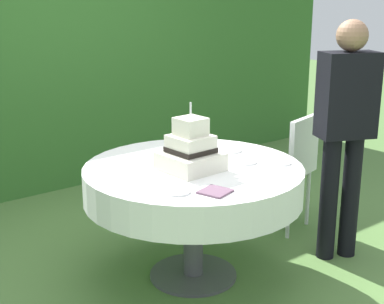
{
  "coord_description": "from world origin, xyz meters",
  "views": [
    {
      "loc": [
        -2.01,
        -2.54,
        1.76
      ],
      "look_at": [
        -0.03,
        -0.02,
        0.84
      ],
      "focal_mm": 52.17,
      "sensor_mm": 36.0,
      "label": 1
    }
  ],
  "objects_px": {
    "serving_plate_left": "(282,163)",
    "napkin_stack": "(215,192)",
    "garden_chair": "(291,161)",
    "wedding_cake": "(191,151)",
    "cake_table": "(193,183)",
    "serving_plate_near": "(246,162)",
    "serving_plate_right": "(232,151)",
    "serving_plate_far": "(177,191)",
    "standing_person": "(345,125)"
  },
  "relations": [
    {
      "from": "serving_plate_left",
      "to": "cake_table",
      "type": "bearing_deg",
      "value": 146.8
    },
    {
      "from": "serving_plate_right",
      "to": "napkin_stack",
      "type": "distance_m",
      "value": 0.81
    },
    {
      "from": "garden_chair",
      "to": "wedding_cake",
      "type": "bearing_deg",
      "value": -170.49
    },
    {
      "from": "cake_table",
      "to": "serving_plate_right",
      "type": "bearing_deg",
      "value": 13.52
    },
    {
      "from": "serving_plate_left",
      "to": "serving_plate_right",
      "type": "height_order",
      "value": "same"
    },
    {
      "from": "wedding_cake",
      "to": "standing_person",
      "type": "bearing_deg",
      "value": -18.55
    },
    {
      "from": "serving_plate_right",
      "to": "napkin_stack",
      "type": "relative_size",
      "value": 0.85
    },
    {
      "from": "napkin_stack",
      "to": "serving_plate_far",
      "type": "bearing_deg",
      "value": 141.88
    },
    {
      "from": "wedding_cake",
      "to": "serving_plate_right",
      "type": "height_order",
      "value": "wedding_cake"
    },
    {
      "from": "cake_table",
      "to": "serving_plate_far",
      "type": "distance_m",
      "value": 0.49
    },
    {
      "from": "napkin_stack",
      "to": "serving_plate_left",
      "type": "bearing_deg",
      "value": 11.74
    },
    {
      "from": "napkin_stack",
      "to": "serving_plate_near",
      "type": "bearing_deg",
      "value": 30.0
    },
    {
      "from": "napkin_stack",
      "to": "garden_chair",
      "type": "distance_m",
      "value": 1.38
    },
    {
      "from": "wedding_cake",
      "to": "serving_plate_near",
      "type": "height_order",
      "value": "wedding_cake"
    },
    {
      "from": "wedding_cake",
      "to": "cake_table",
      "type": "bearing_deg",
      "value": 38.98
    },
    {
      "from": "serving_plate_near",
      "to": "standing_person",
      "type": "relative_size",
      "value": 0.08
    },
    {
      "from": "cake_table",
      "to": "standing_person",
      "type": "distance_m",
      "value": 1.07
    },
    {
      "from": "serving_plate_near",
      "to": "serving_plate_right",
      "type": "distance_m",
      "value": 0.27
    },
    {
      "from": "serving_plate_near",
      "to": "serving_plate_far",
      "type": "distance_m",
      "value": 0.68
    },
    {
      "from": "serving_plate_near",
      "to": "serving_plate_right",
      "type": "relative_size",
      "value": 1.05
    },
    {
      "from": "serving_plate_far",
      "to": "napkin_stack",
      "type": "bearing_deg",
      "value": -38.12
    },
    {
      "from": "wedding_cake",
      "to": "garden_chair",
      "type": "relative_size",
      "value": 0.46
    },
    {
      "from": "serving_plate_far",
      "to": "garden_chair",
      "type": "xyz_separation_m",
      "value": [
        1.4,
        0.45,
        -0.21
      ]
    },
    {
      "from": "serving_plate_left",
      "to": "napkin_stack",
      "type": "xyz_separation_m",
      "value": [
        -0.66,
        -0.14,
        -0.0
      ]
    },
    {
      "from": "wedding_cake",
      "to": "serving_plate_right",
      "type": "relative_size",
      "value": 3.23
    },
    {
      "from": "wedding_cake",
      "to": "standing_person",
      "type": "relative_size",
      "value": 0.26
    },
    {
      "from": "standing_person",
      "to": "napkin_stack",
      "type": "bearing_deg",
      "value": -177.33
    },
    {
      "from": "cake_table",
      "to": "serving_plate_near",
      "type": "height_order",
      "value": "serving_plate_near"
    },
    {
      "from": "serving_plate_far",
      "to": "serving_plate_right",
      "type": "distance_m",
      "value": 0.86
    },
    {
      "from": "wedding_cake",
      "to": "serving_plate_far",
      "type": "height_order",
      "value": "wedding_cake"
    },
    {
      "from": "cake_table",
      "to": "serving_plate_left",
      "type": "xyz_separation_m",
      "value": [
        0.46,
        -0.3,
        0.11
      ]
    },
    {
      "from": "serving_plate_far",
      "to": "serving_plate_right",
      "type": "bearing_deg",
      "value": 28.32
    },
    {
      "from": "wedding_cake",
      "to": "garden_chair",
      "type": "distance_m",
      "value": 1.16
    },
    {
      "from": "cake_table",
      "to": "serving_plate_near",
      "type": "relative_size",
      "value": 10.1
    },
    {
      "from": "wedding_cake",
      "to": "serving_plate_left",
      "type": "bearing_deg",
      "value": -26.57
    },
    {
      "from": "serving_plate_right",
      "to": "standing_person",
      "type": "distance_m",
      "value": 0.75
    },
    {
      "from": "serving_plate_near",
      "to": "serving_plate_right",
      "type": "xyz_separation_m",
      "value": [
        0.1,
        0.25,
        0.0
      ]
    },
    {
      "from": "wedding_cake",
      "to": "garden_chair",
      "type": "height_order",
      "value": "wedding_cake"
    },
    {
      "from": "cake_table",
      "to": "garden_chair",
      "type": "relative_size",
      "value": 1.51
    },
    {
      "from": "serving_plate_far",
      "to": "garden_chair",
      "type": "bearing_deg",
      "value": 17.94
    },
    {
      "from": "standing_person",
      "to": "wedding_cake",
      "type": "bearing_deg",
      "value": 161.45
    },
    {
      "from": "wedding_cake",
      "to": "serving_plate_far",
      "type": "relative_size",
      "value": 2.9
    },
    {
      "from": "wedding_cake",
      "to": "serving_plate_right",
      "type": "xyz_separation_m",
      "value": [
        0.46,
        0.14,
        -0.11
      ]
    },
    {
      "from": "serving_plate_near",
      "to": "serving_plate_far",
      "type": "height_order",
      "value": "same"
    },
    {
      "from": "serving_plate_right",
      "to": "serving_plate_far",
      "type": "bearing_deg",
      "value": -151.68
    },
    {
      "from": "napkin_stack",
      "to": "garden_chair",
      "type": "height_order",
      "value": "garden_chair"
    },
    {
      "from": "serving_plate_near",
      "to": "serving_plate_left",
      "type": "bearing_deg",
      "value": -44.45
    },
    {
      "from": "cake_table",
      "to": "serving_plate_near",
      "type": "distance_m",
      "value": 0.36
    },
    {
      "from": "standing_person",
      "to": "serving_plate_left",
      "type": "bearing_deg",
      "value": 170.58
    },
    {
      "from": "serving_plate_far",
      "to": "napkin_stack",
      "type": "relative_size",
      "value": 0.95
    }
  ]
}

